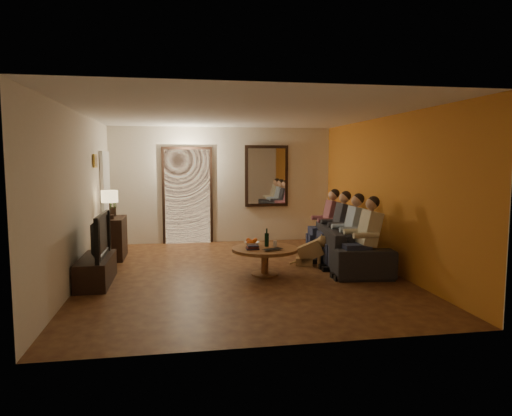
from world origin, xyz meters
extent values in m
cube|color=#3D1A10|center=(0.00, 0.00, 0.00)|extent=(5.00, 6.00, 0.01)
cube|color=white|center=(0.00, 0.00, 2.60)|extent=(5.00, 6.00, 0.01)
cube|color=beige|center=(0.00, 3.00, 1.30)|extent=(5.00, 0.02, 2.60)
cube|color=beige|center=(0.00, -3.00, 1.30)|extent=(5.00, 0.02, 2.60)
cube|color=beige|center=(-2.50, 0.00, 1.30)|extent=(0.02, 6.00, 2.60)
cube|color=beige|center=(2.50, 0.00, 1.30)|extent=(0.02, 6.00, 2.60)
cube|color=orange|center=(2.49, 0.00, 1.30)|extent=(0.01, 6.00, 2.60)
cube|color=#FFE0A5|center=(-0.80, 2.98, 1.05)|extent=(1.00, 0.06, 2.10)
cube|color=black|center=(-0.80, 2.97, 1.05)|extent=(1.12, 0.04, 2.22)
cube|color=silver|center=(-0.55, 2.98, 0.90)|extent=(0.45, 0.03, 1.70)
cube|color=black|center=(1.00, 2.96, 1.50)|extent=(1.00, 0.05, 1.40)
cube|color=white|center=(1.00, 2.93, 1.50)|extent=(0.86, 0.02, 1.26)
cube|color=white|center=(-2.46, 2.30, 1.02)|extent=(0.06, 0.85, 2.04)
cube|color=#B28C33|center=(-2.47, 1.30, 1.85)|extent=(0.03, 0.28, 0.24)
cube|color=brown|center=(-2.46, 1.30, 1.85)|extent=(0.01, 0.22, 0.18)
cube|color=black|center=(-2.25, 1.57, 0.39)|extent=(0.45, 0.88, 0.78)
cube|color=black|center=(-2.25, -0.25, 0.20)|extent=(0.45, 1.22, 0.41)
imported|color=black|center=(-2.25, -0.25, 0.74)|extent=(1.14, 0.15, 0.66)
imported|color=black|center=(1.99, 0.27, 0.34)|extent=(2.46, 1.23, 0.69)
cylinder|color=brown|center=(0.36, -0.17, 0.23)|extent=(1.24, 1.24, 0.45)
imported|color=white|center=(0.18, 0.05, 0.48)|extent=(0.26, 0.26, 0.06)
cylinder|color=silver|center=(0.54, -0.12, 0.50)|extent=(0.06, 0.06, 0.10)
imported|color=black|center=(0.46, -0.45, 0.46)|extent=(0.39, 0.34, 0.03)
camera|label=1|loc=(-1.00, -7.32, 1.86)|focal=32.00mm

